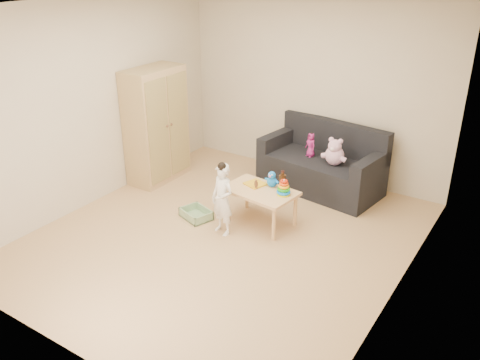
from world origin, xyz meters
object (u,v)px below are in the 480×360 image
Objects in this scene: sofa at (320,174)px; toddler at (222,200)px; play_table at (260,207)px; wardrobe at (156,125)px.

toddler is (-0.45, -1.73, 0.20)m from sofa.
sofa is 1.91× the size of play_table.
toddler is at bearing -25.20° from wardrobe.
sofa is at bearing 81.00° from play_table.
play_table is (-0.21, -1.30, -0.00)m from sofa.
wardrobe is 1.90× the size of toddler.
wardrobe is 2.05m from play_table.
wardrobe is 2.41m from sofa.
play_table is at bearing -91.11° from sofa.
toddler is (1.69, -0.80, -0.38)m from wardrobe.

